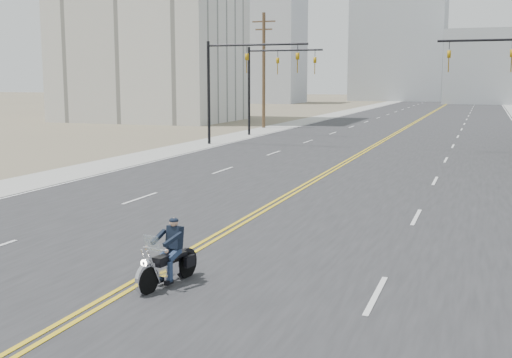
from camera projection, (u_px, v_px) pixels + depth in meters
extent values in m
plane|color=#776D56|center=(45.00, 337.00, 10.95)|extent=(400.00, 400.00, 0.00)
cube|color=#303033|center=(423.00, 118.00, 76.14)|extent=(20.00, 200.00, 0.01)
cube|color=#A5A5A0|center=(328.00, 116.00, 79.95)|extent=(3.00, 200.00, 0.01)
cylinder|color=black|center=(209.00, 93.00, 43.87)|extent=(0.20, 0.20, 7.00)
cylinder|color=black|center=(257.00, 45.00, 42.23)|extent=(7.00, 0.14, 0.14)
imported|color=#BF8C0C|center=(247.00, 55.00, 42.56)|extent=(0.21, 0.26, 1.30)
imported|color=#BF8C0C|center=(298.00, 54.00, 41.40)|extent=(0.21, 0.26, 1.30)
cylinder|color=black|center=(500.00, 40.00, 37.25)|extent=(7.00, 0.14, 0.14)
imported|color=#BF8C0C|center=(512.00, 51.00, 37.12)|extent=(0.21, 0.26, 1.30)
imported|color=#BF8C0C|center=(449.00, 52.00, 38.28)|extent=(0.21, 0.26, 1.30)
cylinder|color=black|center=(249.00, 92.00, 51.32)|extent=(0.20, 0.20, 7.00)
cylinder|color=black|center=(285.00, 50.00, 49.84)|extent=(6.00, 0.14, 0.14)
imported|color=#BF8C0C|center=(278.00, 59.00, 50.14)|extent=(0.21, 0.26, 1.30)
imported|color=#BF8C0C|center=(315.00, 58.00, 49.15)|extent=(0.21, 0.26, 1.30)
cylinder|color=brown|center=(264.00, 71.00, 59.00)|extent=(0.30, 0.30, 10.50)
cube|color=brown|center=(264.00, 21.00, 58.33)|extent=(2.20, 0.12, 0.12)
cube|color=brown|center=(264.00, 29.00, 58.44)|extent=(1.60, 0.12, 0.12)
cube|color=#B7BCC6|center=(266.00, 47.00, 127.99)|extent=(14.00, 12.00, 22.00)
cube|color=#ADB2B7|center=(493.00, 67.00, 123.65)|extent=(18.00, 14.00, 14.00)
cube|color=#ADB2B7|center=(399.00, 42.00, 143.34)|extent=(20.00, 15.00, 26.00)
cube|color=#ADB2B7|center=(225.00, 65.00, 147.38)|extent=(12.00, 12.00, 16.00)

